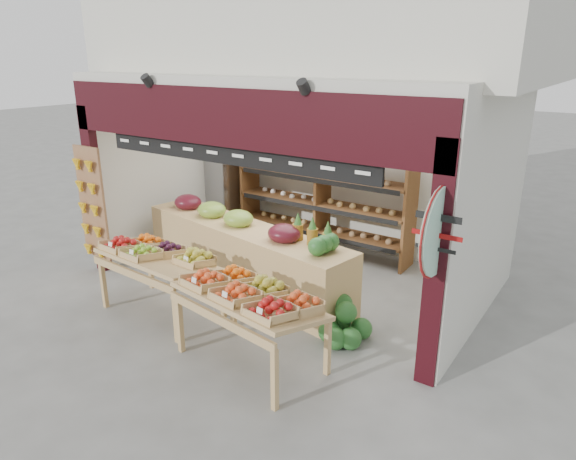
% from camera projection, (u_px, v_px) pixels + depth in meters
% --- Properties ---
extents(ground, '(60.00, 60.00, 0.00)m').
position_uv_depth(ground, '(276.00, 286.00, 7.87)').
color(ground, slate).
rests_on(ground, ground).
extents(shop_structure, '(6.36, 5.12, 5.40)m').
position_uv_depth(shop_structure, '(335.00, 16.00, 7.86)').
color(shop_structure, beige).
rests_on(shop_structure, ground).
extents(banana_board, '(0.60, 0.15, 1.80)m').
position_uv_depth(banana_board, '(91.00, 206.00, 8.05)').
color(banana_board, '#8B603F').
rests_on(banana_board, ground).
extents(gift_sign, '(0.04, 0.93, 0.92)m').
position_uv_depth(gift_sign, '(438.00, 232.00, 4.94)').
color(gift_sign, '#ADD9BE').
rests_on(gift_sign, ground).
extents(back_shelving, '(3.31, 0.54, 2.02)m').
position_uv_depth(back_shelving, '(323.00, 183.00, 8.97)').
color(back_shelving, brown).
rests_on(back_shelving, ground).
extents(refrigerator, '(0.84, 0.84, 1.82)m').
position_uv_depth(refrigerator, '(227.00, 185.00, 10.17)').
color(refrigerator, silver).
rests_on(refrigerator, ground).
extents(cardboard_stack, '(1.11, 0.80, 0.72)m').
position_uv_depth(cardboard_stack, '(209.00, 241.00, 8.98)').
color(cardboard_stack, beige).
rests_on(cardboard_stack, ground).
extents(mid_counter, '(3.90, 1.40, 1.19)m').
position_uv_depth(mid_counter, '(243.00, 254.00, 7.73)').
color(mid_counter, tan).
rests_on(mid_counter, ground).
extents(display_table_left, '(1.69, 1.01, 1.04)m').
position_uv_depth(display_table_left, '(155.00, 255.00, 6.90)').
color(display_table_left, tan).
rests_on(display_table_left, ground).
extents(display_table_right, '(1.80, 1.18, 1.06)m').
position_uv_depth(display_table_right, '(250.00, 296.00, 5.65)').
color(display_table_right, tan).
rests_on(display_table_right, ground).
extents(watermelon_pile, '(0.67, 0.68, 0.52)m').
position_uv_depth(watermelon_pile, '(342.00, 325.00, 6.34)').
color(watermelon_pile, '#194D1D').
rests_on(watermelon_pile, ground).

